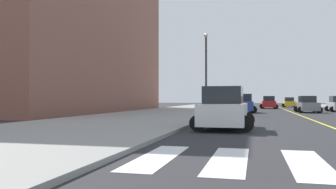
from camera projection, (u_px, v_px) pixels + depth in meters
sidewalk_kerb_west at (141, 117)px, 25.80m from camera, size 10.00×120.00×0.15m
lane_divider_paint at (287, 111)px, 42.20m from camera, size 0.16×80.00×0.01m
low_rise_brick_west at (57, 27)px, 40.61m from camera, size 16.00×32.00×19.85m
car_white_second at (224, 109)px, 16.86m from camera, size 2.92×4.66×2.07m
car_red_third at (269, 103)px, 50.52m from camera, size 2.60×4.15×1.85m
car_yellow_fourth at (289, 103)px, 59.42m from camera, size 2.38×3.79×1.69m
car_blue_fifth at (243, 104)px, 36.47m from camera, size 2.81×4.46×1.98m
car_gray_sixth at (308, 105)px, 36.54m from camera, size 2.57×4.03×1.77m
street_lamp at (206, 66)px, 33.45m from camera, size 0.44×0.44×7.71m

